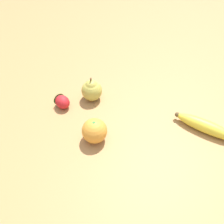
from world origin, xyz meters
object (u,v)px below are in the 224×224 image
Objects in this scene: orange at (95,131)px; strawberry at (62,101)px; pear at (92,90)px; banana at (207,127)px.

orange is 1.17× the size of strawberry.
orange reaches higher than strawberry.
pear is (0.10, 0.15, 0.00)m from orange.
strawberry is at bearing -161.23° from banana.
banana is at bearing -34.62° from orange.
banana is 0.38m from pear.
pear is (-0.18, 0.34, 0.02)m from banana.
pear reaches higher than banana.
strawberry is (-0.28, 0.37, 0.00)m from banana.
pear reaches higher than strawberry.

